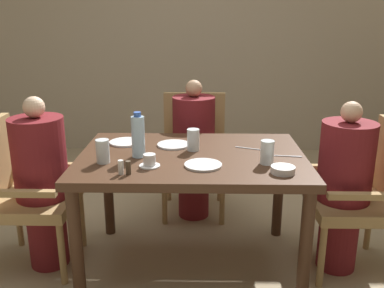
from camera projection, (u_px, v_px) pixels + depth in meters
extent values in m
plane|color=tan|center=(192.00, 264.00, 2.76)|extent=(16.00, 16.00, 0.00)
cube|color=tan|center=(196.00, 28.00, 4.73)|extent=(8.00, 0.06, 2.80)
cube|color=#422819|center=(192.00, 158.00, 2.55)|extent=(1.34, 0.93, 0.05)
cylinder|color=#422819|center=(77.00, 248.00, 2.28)|extent=(0.07, 0.07, 0.70)
cylinder|color=#422819|center=(305.00, 251.00, 2.26)|extent=(0.07, 0.07, 0.70)
cylinder|color=#422819|center=(108.00, 189.00, 3.06)|extent=(0.07, 0.07, 0.70)
cylinder|color=#422819|center=(279.00, 190.00, 3.04)|extent=(0.07, 0.07, 0.70)
cube|color=#A88451|center=(35.00, 202.00, 2.65)|extent=(0.50, 0.50, 0.07)
cube|color=#A88451|center=(45.00, 166.00, 2.83)|extent=(0.45, 0.04, 0.04)
cube|color=#A88451|center=(17.00, 193.00, 2.39)|extent=(0.45, 0.04, 0.04)
cylinder|color=#A88451|center=(82.00, 220.00, 2.93)|extent=(0.04, 0.04, 0.40)
cylinder|color=#A88451|center=(62.00, 254.00, 2.51)|extent=(0.04, 0.04, 0.40)
cylinder|color=#A88451|center=(19.00, 219.00, 2.94)|extent=(0.04, 0.04, 0.40)
cylinder|color=maroon|center=(47.00, 230.00, 2.71)|extent=(0.24, 0.24, 0.47)
cylinder|color=maroon|center=(40.00, 158.00, 2.57)|extent=(0.32, 0.32, 0.50)
sphere|color=beige|center=(34.00, 107.00, 2.48)|extent=(0.13, 0.13, 0.13)
cube|color=#A88451|center=(194.00, 161.00, 3.38)|extent=(0.50, 0.50, 0.07)
cube|color=#A88451|center=(194.00, 121.00, 3.52)|extent=(0.50, 0.05, 0.47)
cube|color=#A88451|center=(223.00, 143.00, 3.33)|extent=(0.04, 0.45, 0.04)
cube|color=#A88451|center=(165.00, 143.00, 3.34)|extent=(0.04, 0.45, 0.04)
cylinder|color=#A88451|center=(222.00, 200.00, 3.23)|extent=(0.04, 0.04, 0.40)
cylinder|color=#A88451|center=(165.00, 200.00, 3.24)|extent=(0.04, 0.04, 0.40)
cylinder|color=#A88451|center=(220.00, 179.00, 3.65)|extent=(0.04, 0.04, 0.40)
cylinder|color=#A88451|center=(169.00, 179.00, 3.66)|extent=(0.04, 0.04, 0.40)
cylinder|color=maroon|center=(194.00, 188.00, 3.38)|extent=(0.24, 0.24, 0.47)
cylinder|color=maroon|center=(194.00, 129.00, 3.24)|extent=(0.32, 0.32, 0.49)
sphere|color=tan|center=(194.00, 88.00, 3.15)|extent=(0.12, 0.12, 0.12)
cube|color=#A88451|center=(351.00, 204.00, 2.62)|extent=(0.50, 0.50, 0.07)
cube|color=#A88451|center=(368.00, 196.00, 2.35)|extent=(0.45, 0.04, 0.04)
cube|color=#A88451|center=(342.00, 168.00, 2.79)|extent=(0.45, 0.04, 0.04)
cylinder|color=#A88451|center=(322.00, 257.00, 2.48)|extent=(0.04, 0.04, 0.40)
cylinder|color=#A88451|center=(304.00, 222.00, 2.90)|extent=(0.04, 0.04, 0.40)
cylinder|color=#A88451|center=(369.00, 222.00, 2.89)|extent=(0.04, 0.04, 0.40)
cylinder|color=maroon|center=(338.00, 233.00, 2.68)|extent=(0.24, 0.24, 0.47)
cylinder|color=maroon|center=(346.00, 162.00, 2.54)|extent=(0.32, 0.32, 0.48)
sphere|color=tan|center=(352.00, 112.00, 2.45)|extent=(0.12, 0.12, 0.12)
cylinder|color=white|center=(174.00, 145.00, 2.71)|extent=(0.21, 0.21, 0.01)
cylinder|color=white|center=(126.00, 142.00, 2.76)|extent=(0.21, 0.21, 0.01)
cylinder|color=white|center=(203.00, 165.00, 2.35)|extent=(0.21, 0.21, 0.01)
cylinder|color=white|center=(150.00, 166.00, 2.34)|extent=(0.12, 0.12, 0.01)
cylinder|color=white|center=(149.00, 160.00, 2.33)|extent=(0.07, 0.07, 0.06)
cylinder|color=white|center=(283.00, 170.00, 2.24)|extent=(0.13, 0.13, 0.04)
cylinder|color=#A3C6DB|center=(138.00, 137.00, 2.47)|extent=(0.08, 0.08, 0.24)
cylinder|color=#3359B2|center=(137.00, 114.00, 2.43)|extent=(0.04, 0.04, 0.03)
cylinder|color=silver|center=(103.00, 151.00, 2.38)|extent=(0.08, 0.08, 0.13)
cylinder|color=silver|center=(267.00, 152.00, 2.37)|extent=(0.08, 0.08, 0.13)
cylinder|color=silver|center=(193.00, 140.00, 2.60)|extent=(0.08, 0.08, 0.13)
cylinder|color=white|center=(121.00, 167.00, 2.22)|extent=(0.03, 0.03, 0.08)
cylinder|color=#4C3D2D|center=(128.00, 168.00, 2.22)|extent=(0.03, 0.03, 0.07)
cube|color=silver|center=(250.00, 148.00, 2.65)|extent=(0.18, 0.08, 0.00)
cube|color=silver|center=(265.00, 150.00, 2.61)|extent=(0.04, 0.03, 0.00)
cube|color=silver|center=(281.00, 156.00, 2.51)|extent=(0.18, 0.03, 0.00)
cube|color=silver|center=(297.00, 156.00, 2.50)|extent=(0.06, 0.02, 0.00)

